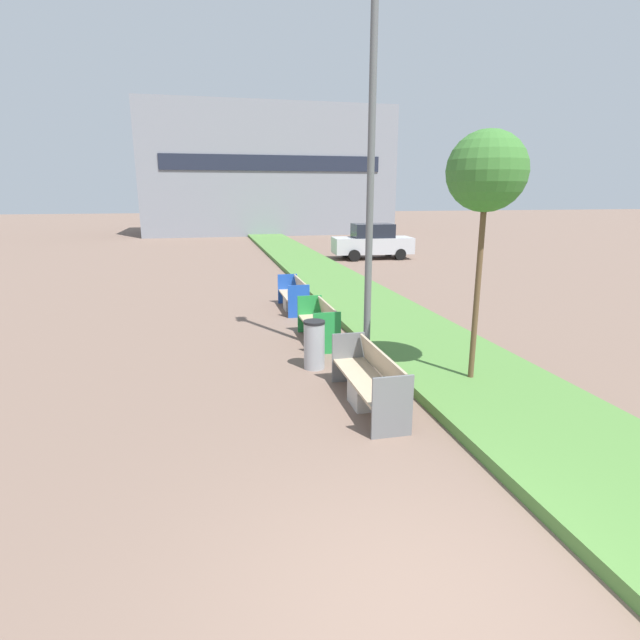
# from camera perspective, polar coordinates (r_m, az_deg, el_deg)

# --- Properties ---
(ground_plane) EXTENTS (180.00, 180.00, 0.00)m
(ground_plane) POSITION_cam_1_polar(r_m,az_deg,el_deg) (4.95, 11.36, -30.27)
(ground_plane) COLOR brown
(planter_grass_strip) EXTENTS (2.80, 120.00, 0.18)m
(planter_grass_strip) POSITION_cam_1_polar(r_m,az_deg,el_deg) (16.26, 4.55, 2.35)
(planter_grass_strip) COLOR #4C7A38
(planter_grass_strip) RESTS_ON ground
(building_backdrop) EXTENTS (20.81, 8.70, 10.44)m
(building_backdrop) POSITION_cam_1_polar(r_m,az_deg,el_deg) (45.77, -6.09, 16.47)
(building_backdrop) COLOR gray
(building_backdrop) RESTS_ON ground
(bench_grey_frame) EXTENTS (0.65, 2.34, 0.94)m
(bench_grey_frame) POSITION_cam_1_polar(r_m,az_deg,el_deg) (8.38, 5.68, -7.31)
(bench_grey_frame) COLOR #ADA8A0
(bench_grey_frame) RESTS_ON ground
(bench_green_frame) EXTENTS (0.65, 1.92, 0.94)m
(bench_green_frame) POSITION_cam_1_polar(r_m,az_deg,el_deg) (11.83, -0.10, -0.81)
(bench_green_frame) COLOR #ADA8A0
(bench_green_frame) RESTS_ON ground
(bench_blue_frame) EXTENTS (0.65, 2.02, 0.94)m
(bench_blue_frame) POSITION_cam_1_polar(r_m,az_deg,el_deg) (15.12, -2.99, 2.53)
(bench_blue_frame) COLOR #ADA8A0
(bench_blue_frame) RESTS_ON ground
(litter_bin) EXTENTS (0.44, 0.44, 0.99)m
(litter_bin) POSITION_cam_1_polar(r_m,az_deg,el_deg) (10.02, -0.67, -2.83)
(litter_bin) COLOR #9EA0A5
(litter_bin) RESTS_ON ground
(street_lamp_post) EXTENTS (0.24, 0.44, 8.87)m
(street_lamp_post) POSITION_cam_1_polar(r_m,az_deg,el_deg) (10.01, 5.97, 22.14)
(street_lamp_post) COLOR #56595B
(street_lamp_post) RESTS_ON ground
(sapling_tree_near) EXTENTS (1.34, 1.34, 4.47)m
(sapling_tree_near) POSITION_cam_1_polar(r_m,az_deg,el_deg) (9.05, 18.51, 15.65)
(sapling_tree_near) COLOR brown
(sapling_tree_near) RESTS_ON ground
(parked_car_distant) EXTENTS (4.31, 2.05, 1.86)m
(parked_car_distant) POSITION_cam_1_polar(r_m,az_deg,el_deg) (27.21, 6.00, 8.90)
(parked_car_distant) COLOR #B7BABF
(parked_car_distant) RESTS_ON ground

